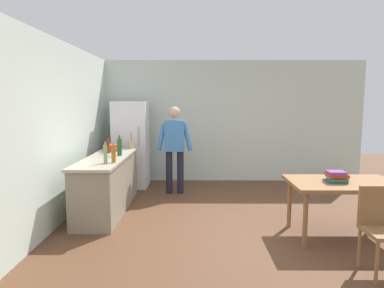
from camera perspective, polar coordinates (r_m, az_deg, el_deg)
ground_plane at (r=5.07m, az=7.01°, el=-13.71°), size 14.00×14.00×0.00m
wall_back at (r=7.74m, az=4.60°, el=3.80°), size 6.40×0.12×2.70m
wall_left at (r=5.32m, az=-22.06°, el=1.78°), size 0.12×5.60×2.70m
kitchen_counter at (r=5.84m, az=-13.90°, el=-6.40°), size 0.64×2.20×0.90m
refrigerator at (r=7.28m, az=-10.16°, el=-0.06°), size 0.70×0.67×1.80m
person at (r=6.61m, az=-2.93°, el=0.01°), size 0.70×0.22×1.70m
dining_table at (r=4.95m, az=23.97°, el=-6.63°), size 1.40×0.90×0.75m
chair at (r=4.16m, az=29.29°, el=-11.53°), size 0.42×0.42×0.91m
cooking_pot at (r=6.36m, az=-13.40°, el=-0.63°), size 0.40×0.28×0.12m
utensil_jar at (r=6.62m, az=-10.23°, el=-0.09°), size 0.11×0.11×0.32m
bottle_wine_green at (r=5.81m, az=-12.04°, el=-0.46°), size 0.08×0.08×0.34m
bottle_oil_amber at (r=5.16m, az=-13.00°, el=-1.78°), size 0.06×0.06×0.28m
bottle_vinegar_tall at (r=5.13m, az=-14.30°, el=-1.65°), size 0.06×0.06×0.32m
bottle_beer_brown at (r=6.11m, az=-13.90°, el=-0.53°), size 0.06×0.06×0.26m
bottle_sauce_red at (r=6.62m, az=-13.87°, el=-0.03°), size 0.06×0.06×0.24m
book_stack at (r=4.86m, az=23.02°, el=-5.04°), size 0.29×0.21×0.15m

